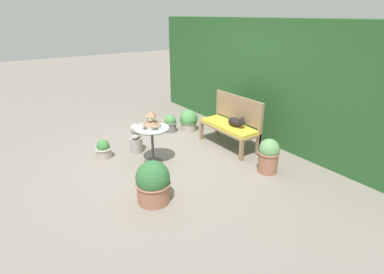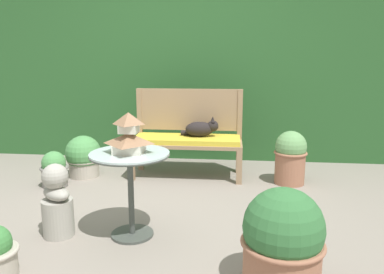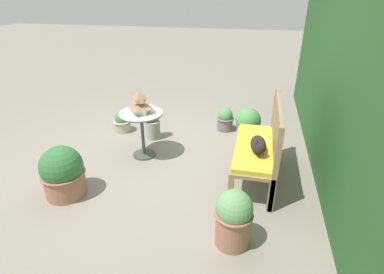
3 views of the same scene
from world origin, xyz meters
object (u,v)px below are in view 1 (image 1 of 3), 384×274
at_px(garden_bench, 229,128).
at_px(potted_plant_table_near, 153,183).
at_px(pagoda_birdhouse, 151,121).
at_px(potted_plant_table_far, 269,155).
at_px(garden_bust, 136,139).
at_px(potted_plant_hedge_corner, 170,124).
at_px(cat, 236,122).
at_px(potted_plant_path_edge, 189,121).
at_px(potted_plant_bench_left, 104,149).
at_px(patio_table, 152,136).

height_order(garden_bench, potted_plant_table_near, potted_plant_table_near).
relative_size(pagoda_birdhouse, potted_plant_table_far, 0.51).
relative_size(garden_bust, potted_plant_hedge_corner, 1.48).
bearing_deg(garden_bench, cat, 13.89).
xyz_separation_m(potted_plant_table_far, potted_plant_table_near, (-0.32, -1.92, -0.01)).
bearing_deg(garden_bust, potted_plant_path_edge, 141.61).
bearing_deg(potted_plant_bench_left, garden_bench, 66.79).
bearing_deg(potted_plant_path_edge, pagoda_birdhouse, -55.98).
bearing_deg(garden_bench, garden_bust, -116.57).
distance_m(potted_plant_table_far, potted_plant_table_near, 1.94).
height_order(potted_plant_table_far, potted_plant_table_near, potted_plant_table_near).
bearing_deg(pagoda_birdhouse, potted_plant_table_near, -27.69).
distance_m(potted_plant_table_near, potted_plant_path_edge, 2.75).
bearing_deg(garden_bust, potted_plant_table_far, 73.71).
height_order(patio_table, potted_plant_path_edge, patio_table).
bearing_deg(patio_table, cat, 75.74).
bearing_deg(potted_plant_table_far, patio_table, -134.59).
relative_size(garden_bench, potted_plant_hedge_corner, 3.26).
distance_m(garden_bust, potted_plant_table_far, 2.38).
relative_size(garden_bust, potted_plant_bench_left, 1.67).
bearing_deg(cat, potted_plant_table_near, -79.78).
relative_size(potted_plant_hedge_corner, potted_plant_table_near, 0.63).
relative_size(garden_bench, cat, 2.84).
relative_size(garden_bench, potted_plant_table_far, 2.16).
height_order(garden_bench, potted_plant_bench_left, garden_bench).
height_order(patio_table, potted_plant_table_far, patio_table).
distance_m(cat, potted_plant_path_edge, 1.37).
height_order(cat, potted_plant_hedge_corner, cat).
xyz_separation_m(patio_table, potted_plant_table_far, (1.35, 1.37, -0.21)).
xyz_separation_m(garden_bust, potted_plant_path_edge, (-0.38, 1.44, -0.04)).
bearing_deg(pagoda_birdhouse, potted_plant_table_far, 45.41).
bearing_deg(potted_plant_path_edge, potted_plant_table_near, -44.36).
bearing_deg(garden_bench, potted_plant_bench_left, -113.21).
height_order(potted_plant_hedge_corner, potted_plant_table_near, potted_plant_table_near).
bearing_deg(potted_plant_table_near, potted_plant_bench_left, -176.99).
distance_m(potted_plant_table_far, potted_plant_path_edge, 2.29).
bearing_deg(patio_table, potted_plant_table_far, 45.41).
height_order(garden_bench, cat, cat).
xyz_separation_m(patio_table, potted_plant_table_near, (1.03, -0.54, -0.22)).
relative_size(potted_plant_table_far, potted_plant_bench_left, 1.71).
bearing_deg(potted_plant_path_edge, garden_bust, -75.14).
bearing_deg(pagoda_birdhouse, garden_bust, -173.93).
height_order(garden_bench, potted_plant_path_edge, potted_plant_path_edge).
bearing_deg(potted_plant_table_near, garden_bust, 162.99).
xyz_separation_m(garden_bust, potted_plant_hedge_corner, (-0.55, 1.06, -0.08)).
bearing_deg(potted_plant_hedge_corner, potted_plant_table_near, -35.97).
bearing_deg(potted_plant_table_near, cat, 107.08).
relative_size(cat, potted_plant_hedge_corner, 1.15).
bearing_deg(potted_plant_bench_left, patio_table, 42.77).
relative_size(potted_plant_table_far, potted_plant_hedge_corner, 1.51).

